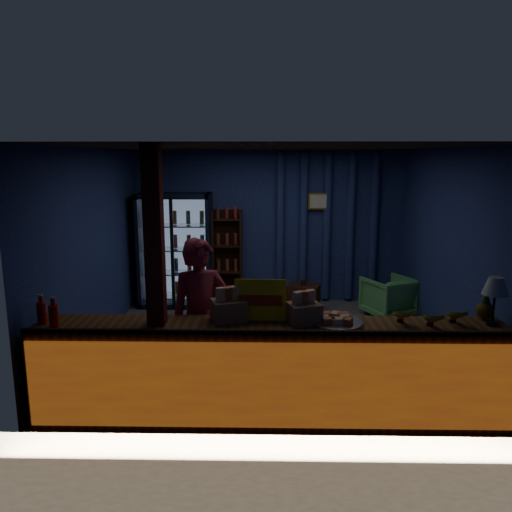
{
  "coord_description": "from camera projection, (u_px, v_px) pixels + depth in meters",
  "views": [
    {
      "loc": [
        -0.04,
        -6.32,
        2.47
      ],
      "look_at": [
        -0.16,
        -0.2,
        1.26
      ],
      "focal_mm": 35.0,
      "sensor_mm": 36.0,
      "label": 1
    }
  ],
  "objects": [
    {
      "name": "green_chair",
      "position": [
        389.0,
        297.0,
        7.84
      ],
      "size": [
        0.92,
        0.93,
        0.64
      ],
      "primitive_type": "imported",
      "rotation": [
        0.0,
        0.0,
        3.59
      ],
      "color": "#5BB762",
      "rests_on": "ground"
    },
    {
      "name": "beverage_cooler",
      "position": [
        176.0,
        250.0,
        8.41
      ],
      "size": [
        1.2,
        0.62,
        1.9
      ],
      "color": "black",
      "rests_on": "ground"
    },
    {
      "name": "pineapple",
      "position": [
        485.0,
        308.0,
        4.75
      ],
      "size": [
        0.16,
        0.16,
        0.28
      ],
      "color": "brown",
      "rests_on": "counter"
    },
    {
      "name": "yellow_sign",
      "position": [
        260.0,
        300.0,
        4.72
      ],
      "size": [
        0.49,
        0.11,
        0.39
      ],
      "color": "yellow",
      "rests_on": "counter"
    },
    {
      "name": "soda_bottles",
      "position": [
        48.0,
        313.0,
        4.58
      ],
      "size": [
        0.23,
        0.17,
        0.28
      ],
      "color": "red",
      "rests_on": "counter"
    },
    {
      "name": "curtain_folds",
      "position": [
        327.0,
        227.0,
        8.51
      ],
      "size": [
        1.74,
        0.14,
        2.5
      ],
      "color": "navy",
      "rests_on": "room_walls"
    },
    {
      "name": "framed_picture",
      "position": [
        319.0,
        201.0,
        8.38
      ],
      "size": [
        0.36,
        0.04,
        0.28
      ],
      "color": "gold",
      "rests_on": "room_walls"
    },
    {
      "name": "counter",
      "position": [
        270.0,
        372.0,
        4.71
      ],
      "size": [
        4.4,
        0.57,
        0.99
      ],
      "color": "brown",
      "rests_on": "ground"
    },
    {
      "name": "banana_bunches",
      "position": [
        429.0,
        317.0,
        4.61
      ],
      "size": [
        0.71,
        0.28,
        0.15
      ],
      "color": "gold",
      "rests_on": "counter"
    },
    {
      "name": "table_lamp",
      "position": [
        495.0,
        288.0,
        4.53
      ],
      "size": [
        0.23,
        0.23,
        0.46
      ],
      "color": "black",
      "rests_on": "counter"
    },
    {
      "name": "pastry_tray",
      "position": [
        336.0,
        321.0,
        4.65
      ],
      "size": [
        0.5,
        0.5,
        0.08
      ],
      "color": "silver",
      "rests_on": "counter"
    },
    {
      "name": "side_table",
      "position": [
        303.0,
        298.0,
        8.08
      ],
      "size": [
        0.58,
        0.49,
        0.54
      ],
      "color": "#351B11",
      "rests_on": "ground"
    },
    {
      "name": "snack_box_left",
      "position": [
        228.0,
        309.0,
        4.73
      ],
      "size": [
        0.37,
        0.34,
        0.33
      ],
      "color": "#9F764D",
      "rests_on": "counter"
    },
    {
      "name": "room_walls",
      "position": [
        269.0,
        229.0,
        6.37
      ],
      "size": [
        4.6,
        4.6,
        4.6
      ],
      "color": "navy",
      "rests_on": "ground"
    },
    {
      "name": "shopkeeper",
      "position": [
        201.0,
        319.0,
        5.11
      ],
      "size": [
        0.71,
        0.58,
        1.68
      ],
      "primitive_type": "imported",
      "rotation": [
        0.0,
        0.0,
        0.34
      ],
      "color": "maroon",
      "rests_on": "ground"
    },
    {
      "name": "snack_box_centre",
      "position": [
        304.0,
        312.0,
        4.66
      ],
      "size": [
        0.35,
        0.32,
        0.31
      ],
      "color": "#9F764D",
      "rests_on": "counter"
    },
    {
      "name": "ground",
      "position": [
        269.0,
        345.0,
        6.68
      ],
      "size": [
        4.6,
        4.6,
        0.0
      ],
      "primitive_type": "plane",
      "color": "#515154",
      "rests_on": "ground"
    },
    {
      "name": "support_post",
      "position": [
        156.0,
        287.0,
        4.58
      ],
      "size": [
        0.16,
        0.16,
        2.6
      ],
      "primitive_type": "cube",
      "color": "maroon",
      "rests_on": "ground"
    },
    {
      "name": "bottle_shelf",
      "position": [
        227.0,
        257.0,
        8.56
      ],
      "size": [
        0.5,
        0.28,
        1.6
      ],
      "color": "#351B11",
      "rests_on": "ground"
    }
  ]
}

